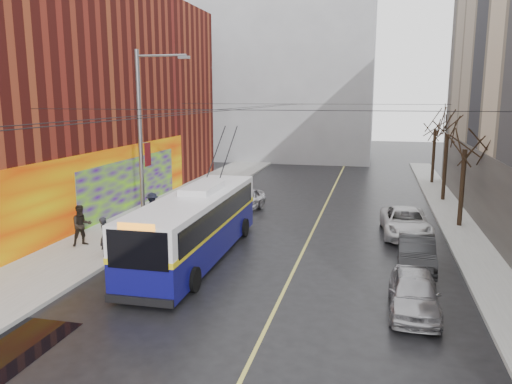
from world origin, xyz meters
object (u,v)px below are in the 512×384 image
(streetlight_pole, at_px, (143,141))
(following_car, at_px, (242,200))
(pedestrian_c, at_px, (153,209))
(parked_car_b, at_px, (416,252))
(parked_car_c, at_px, (406,222))
(tree_near, at_px, (466,134))
(parked_car_a, at_px, (414,293))
(trolleybus, at_px, (196,224))
(pedestrian_a, at_px, (105,236))
(pedestrian_b, at_px, (82,225))
(tree_mid, at_px, (448,122))
(tree_far, at_px, (436,119))

(streetlight_pole, relative_size, following_car, 2.16)
(pedestrian_c, bearing_deg, parked_car_b, -131.37)
(pedestrian_c, bearing_deg, parked_car_c, -109.93)
(tree_near, distance_m, parked_car_a, 12.79)
(parked_car_a, bearing_deg, parked_car_b, 85.81)
(trolleybus, bearing_deg, tree_near, 33.33)
(following_car, height_order, pedestrian_a, pedestrian_a)
(trolleybus, xyz_separation_m, parked_car_c, (8.98, 5.79, -0.81))
(following_car, bearing_deg, pedestrian_b, -110.87)
(streetlight_pole, relative_size, parked_car_c, 1.84)
(trolleybus, bearing_deg, parked_car_c, 32.15)
(parked_car_a, height_order, parked_car_c, parked_car_c)
(streetlight_pole, distance_m, tree_mid, 19.96)
(tree_near, relative_size, parked_car_b, 1.59)
(parked_car_b, distance_m, pedestrian_c, 13.52)
(tree_mid, distance_m, pedestrian_c, 19.66)
(streetlight_pole, bearing_deg, tree_far, 52.88)
(parked_car_c, height_order, pedestrian_b, pedestrian_b)
(streetlight_pole, relative_size, tree_far, 1.37)
(tree_far, distance_m, following_car, 18.41)
(streetlight_pole, height_order, pedestrian_c, streetlight_pole)
(tree_near, height_order, parked_car_a, tree_near)
(tree_near, bearing_deg, parked_car_a, -104.98)
(tree_far, height_order, parked_car_a, tree_far)
(tree_far, relative_size, pedestrian_b, 3.49)
(tree_far, bearing_deg, trolleybus, -118.34)
(tree_near, height_order, pedestrian_c, tree_near)
(tree_near, distance_m, tree_far, 14.00)
(following_car, distance_m, pedestrian_b, 10.34)
(streetlight_pole, relative_size, trolleybus, 0.79)
(parked_car_b, bearing_deg, tree_far, 84.40)
(streetlight_pole, distance_m, tree_far, 25.09)
(parked_car_b, xyz_separation_m, pedestrian_c, (-13.11, 3.30, 0.37))
(tree_far, xyz_separation_m, trolleybus, (-11.87, -22.00, -3.65))
(trolleybus, bearing_deg, pedestrian_a, -165.55)
(streetlight_pole, distance_m, parked_car_b, 13.16)
(following_car, bearing_deg, parked_car_c, -9.30)
(streetlight_pole, distance_m, following_car, 8.61)
(parked_car_b, xyz_separation_m, pedestrian_a, (-12.92, -1.85, 0.33))
(tree_near, bearing_deg, parked_car_b, -110.77)
(tree_mid, bearing_deg, tree_far, 90.00)
(trolleybus, height_order, pedestrian_b, trolleybus)
(tree_far, bearing_deg, tree_near, -90.00)
(trolleybus, bearing_deg, tree_far, 61.00)
(trolleybus, bearing_deg, tree_mid, 51.00)
(parked_car_b, distance_m, parked_car_c, 4.96)
(tree_mid, relative_size, tree_far, 1.02)
(tree_mid, relative_size, following_car, 1.60)
(tree_near, relative_size, trolleybus, 0.56)
(trolleybus, height_order, pedestrian_c, trolleybus)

